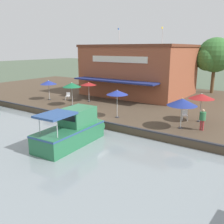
{
  "coord_description": "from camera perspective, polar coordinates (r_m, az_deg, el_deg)",
  "views": [
    {
      "loc": [
        15.46,
        12.93,
        6.42
      ],
      "look_at": [
        -1.0,
        1.5,
        1.3
      ],
      "focal_mm": 40.0,
      "sensor_mm": 36.0,
      "label": 1
    }
  ],
  "objects": [
    {
      "name": "patio_umbrella_near_quay_edge",
      "position": [
        28.02,
        -5.36,
        6.43
      ],
      "size": [
        1.74,
        1.74,
        2.21
      ],
      "color": "#B7B7B7",
      "rests_on": "quay_deck"
    },
    {
      "name": "cafe_chair_far_corner_seat",
      "position": [
        21.62,
        16.33,
        -0.57
      ],
      "size": [
        0.59,
        0.59,
        0.85
      ],
      "color": "white",
      "rests_on": "quay_deck"
    },
    {
      "name": "person_near_entrance",
      "position": [
        19.19,
        20.0,
        -1.14
      ],
      "size": [
        0.45,
        0.45,
        1.59
      ],
      "color": "#B23338",
      "rests_on": "quay_deck"
    },
    {
      "name": "patio_umbrella_mid_patio_left",
      "position": [
        18.98,
        15.75,
        2.22
      ],
      "size": [
        2.22,
        2.22,
        2.32
      ],
      "color": "#B7B7B7",
      "rests_on": "quay_deck"
    },
    {
      "name": "patio_umbrella_by_entrance",
      "position": [
        21.19,
        1.21,
        4.48
      ],
      "size": [
        1.84,
        1.84,
        2.44
      ],
      "color": "#B7B7B7",
      "rests_on": "quay_deck"
    },
    {
      "name": "patio_umbrella_far_corner",
      "position": [
        26.15,
        -9.19,
        6.13
      ],
      "size": [
        1.93,
        1.93,
        2.45
      ],
      "color": "#B7B7B7",
      "rests_on": "quay_deck"
    },
    {
      "name": "quay_edge_fender",
      "position": [
        21.04,
        -4.75,
        -1.64
      ],
      "size": [
        0.2,
        50.4,
        0.1
      ],
      "primitive_type": "cube",
      "color": "#2D2D33",
      "rests_on": "quay_deck"
    },
    {
      "name": "tree_behind_restaurant",
      "position": [
        39.56,
        1.36,
        11.58
      ],
      "size": [
        3.51,
        3.34,
        5.71
      ],
      "color": "brown",
      "rests_on": "quay_deck"
    },
    {
      "name": "tree_downstream_bank",
      "position": [
        35.69,
        22.15,
        11.77
      ],
      "size": [
        4.7,
        4.48,
        7.23
      ],
      "color": "brown",
      "rests_on": "quay_deck"
    },
    {
      "name": "waterfront_restaurant",
      "position": [
        32.9,
        6.13,
        9.58
      ],
      "size": [
        11.52,
        12.5,
        8.44
      ],
      "color": "brown",
      "rests_on": "quay_deck"
    },
    {
      "name": "patio_umbrella_back_row",
      "position": [
        21.22,
        19.78,
        3.39
      ],
      "size": [
        2.03,
        2.03,
        2.35
      ],
      "color": "#B7B7B7",
      "rests_on": "quay_deck"
    },
    {
      "name": "motorboat_mid_row",
      "position": [
        17.53,
        -8.34,
        -3.92
      ],
      "size": [
        6.28,
        2.47,
        2.42
      ],
      "color": "#287047",
      "rests_on": "river_water"
    },
    {
      "name": "cafe_chair_facing_river",
      "position": [
        29.59,
        -10.04,
        3.71
      ],
      "size": [
        0.58,
        0.58,
        0.85
      ],
      "color": "white",
      "rests_on": "quay_deck"
    },
    {
      "name": "quay_deck",
      "position": [
        30.08,
        8.57,
        2.43
      ],
      "size": [
        22.0,
        56.0,
        0.6
      ],
      "primitive_type": "cube",
      "color": "#4C3D2D",
      "rests_on": "ground"
    },
    {
      "name": "ground_plane",
      "position": [
        21.15,
        -4.89,
        -3.39
      ],
      "size": [
        220.0,
        220.0,
        0.0
      ],
      "primitive_type": "plane",
      "color": "#4C5B47"
    },
    {
      "name": "patio_umbrella_mid_patio_right",
      "position": [
        29.85,
        -14.31,
        6.56
      ],
      "size": [
        1.89,
        1.89,
        2.27
      ],
      "color": "#B7B7B7",
      "rests_on": "quay_deck"
    }
  ]
}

